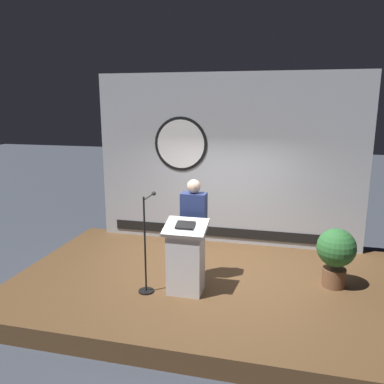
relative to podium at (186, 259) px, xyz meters
The scene contains 7 objects.
ground_plane 1.02m from the podium, 65.45° to the left, with size 40.00×40.00×0.00m, color #383D47.
stage_platform 0.90m from the podium, 65.45° to the left, with size 6.40×4.00×0.30m, color brown.
banner_display 2.65m from the podium, 84.71° to the left, with size 5.39×0.12×3.44m.
podium is the anchor object (origin of this frame).
speaker_person 0.57m from the podium, 88.80° to the left, with size 0.40×0.26×1.68m.
microphone_stand 0.60m from the podium, behind, with size 0.24×0.60×1.51m.
potted_plant 2.36m from the podium, 18.55° to the left, with size 0.60×0.60×0.95m.
Camera 1 is at (1.20, -5.93, 3.18)m, focal length 36.83 mm.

